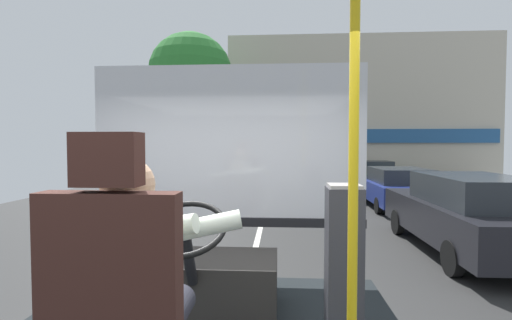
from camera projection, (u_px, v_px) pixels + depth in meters
name	position (u px, v px, depth m)	size (l,w,h in m)	color
ground	(264.00, 216.00, 10.66)	(18.00, 44.00, 0.06)	#2D2D2D
bus_driver	(136.00, 277.00, 1.48)	(0.81, 0.55, 0.77)	#282833
steering_console	(201.00, 282.00, 2.70)	(1.10, 1.01, 0.86)	#282623
handrail_pole	(353.00, 168.00, 1.63)	(0.04, 0.04, 2.24)	gold
fare_box	(344.00, 265.00, 2.26)	(0.21, 0.22, 0.98)	#333338
windshield_panel	(228.00, 164.00, 3.42)	(2.50, 0.08, 1.48)	silver
street_tree	(191.00, 76.00, 13.74)	(3.07, 3.07, 6.12)	#4C3828
shop_building	(353.00, 116.00, 18.61)	(11.99, 4.64, 6.88)	#BCB29E
parked_car_black	(469.00, 213.00, 6.87)	(1.86, 4.30, 1.45)	black
parked_car_blue	(398.00, 187.00, 11.83)	(1.92, 3.85, 1.27)	navy
parked_car_green	(368.00, 174.00, 16.51)	(1.80, 4.49, 1.32)	#195633
parked_car_white	(339.00, 168.00, 22.01)	(1.97, 4.11, 1.20)	silver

